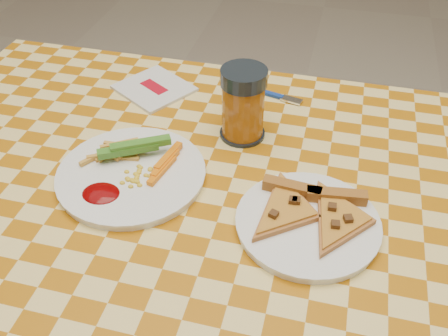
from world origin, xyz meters
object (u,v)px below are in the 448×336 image
Objects in this scene: table at (223,237)px; plate_left at (132,175)px; drink_glass at (243,105)px; plate_right at (307,224)px.

plate_left is (-0.17, 0.03, 0.08)m from table.
table is 0.24m from drink_glass.
table is at bearing -86.72° from drink_glass.
plate_left and plate_right have the same top height.
plate_right is 0.26m from drink_glass.
table is at bearing 175.37° from plate_right.
plate_left is at bearing -133.14° from drink_glass.
drink_glass is (0.15, 0.16, 0.06)m from plate_left.
drink_glass reaches higher than table.
plate_left is 1.79× the size of drink_glass.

